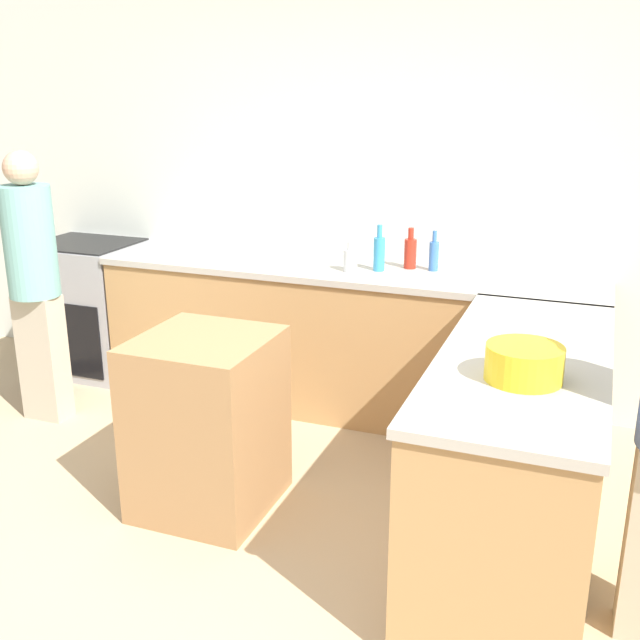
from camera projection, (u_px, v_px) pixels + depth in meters
ground_plane at (197, 576)px, 3.20m from camera, size 14.00×14.00×0.00m
wall_back at (363, 191)px, 4.77m from camera, size 8.00×0.06×2.70m
counter_back at (343, 338)px, 4.73m from camera, size 3.12×0.66×0.93m
counter_peninsula at (516, 454)px, 3.26m from camera, size 0.69×1.77×0.93m
range_oven at (90, 307)px, 5.39m from camera, size 0.74×0.64×0.94m
island_table at (207, 423)px, 3.62m from camera, size 0.61×0.64×0.87m
mixing_bowl at (524, 363)px, 2.83m from camera, size 0.29×0.29×0.14m
dish_soap_bottle at (379, 253)px, 4.48m from camera, size 0.07×0.07×0.28m
hot_sauce_bottle at (410, 252)px, 4.54m from camera, size 0.07×0.07×0.25m
vinegar_bottle_clear at (350, 260)px, 4.47m from camera, size 0.08×0.08×0.18m
water_bottle_blue at (434, 255)px, 4.48m from camera, size 0.06×0.06×0.24m
person_by_range at (34, 277)px, 4.45m from camera, size 0.30×0.30×1.65m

